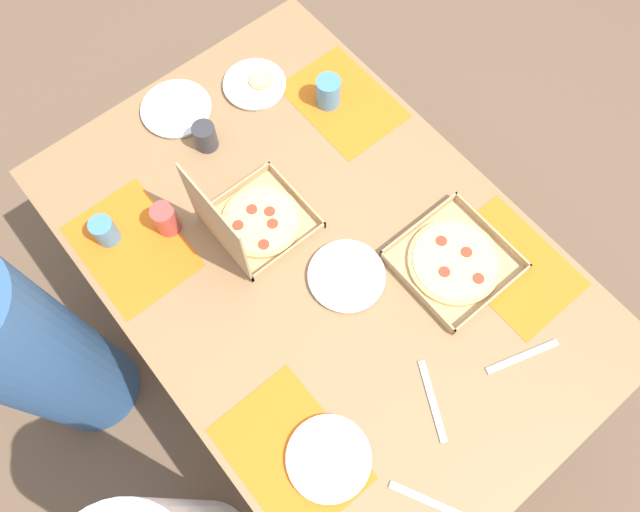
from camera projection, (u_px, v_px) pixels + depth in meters
The scene contains 20 objects.
ground_plane at pixel (320, 329), 2.37m from camera, with size 6.00×6.00×0.00m, color brown.
dining_table at pixel (320, 268), 1.76m from camera, with size 1.61×1.08×0.75m.
placemat_near_left at pixel (511, 265), 1.66m from camera, with size 0.36×0.26×0.00m, color orange.
placemat_near_right at pixel (343, 101), 1.88m from camera, with size 0.36×0.26×0.00m, color orange.
placemat_far_left at pixel (291, 454), 1.47m from camera, with size 0.36×0.26×0.00m, color orange.
placemat_far_right at pixel (132, 246), 1.68m from camera, with size 0.36×0.26×0.00m, color orange.
pizza_box_center at pixel (454, 262), 1.65m from camera, with size 0.29×0.29×0.04m.
pizza_box_corner_left at pixel (252, 222), 1.66m from camera, with size 0.26×0.26×0.30m.
plate_far_left at pixel (329, 458), 1.46m from camera, with size 0.21×0.21×0.02m.
plate_near_left at pixel (347, 276), 1.64m from camera, with size 0.22×0.22×0.02m.
plate_near_right at pixel (176, 109), 1.86m from camera, with size 0.22×0.22×0.02m.
plate_far_right at pixel (255, 84), 1.89m from camera, with size 0.20×0.20×0.03m.
cup_clear_right at pixel (166, 219), 1.66m from camera, with size 0.07×0.07×0.10m, color #BF4742.
cup_spare at pixel (328, 92), 1.83m from camera, with size 0.08×0.08×0.10m, color teal.
cup_clear_left at pixel (105, 231), 1.65m from camera, with size 0.07×0.07×0.09m, color teal.
cup_red at pixel (205, 136), 1.78m from camera, with size 0.07×0.07×0.09m, color #333338.
knife_by_far_right at pixel (431, 502), 1.42m from camera, with size 0.21×0.02×0.01m, color #B7B7BC.
knife_by_near_right at pixel (522, 357), 1.56m from camera, with size 0.21×0.02×0.01m, color #B7B7BC.
knife_by_near_left at pixel (432, 401), 1.52m from camera, with size 0.21×0.02×0.01m, color #B7B7BC.
diner_right_seat at pixel (34, 354), 1.77m from camera, with size 0.32×0.32×1.23m.
Camera 1 is at (-0.50, 0.41, 2.30)m, focal length 33.53 mm.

